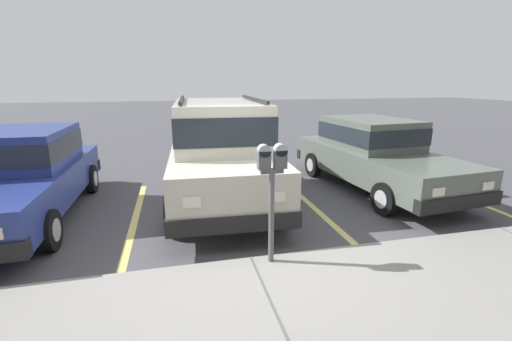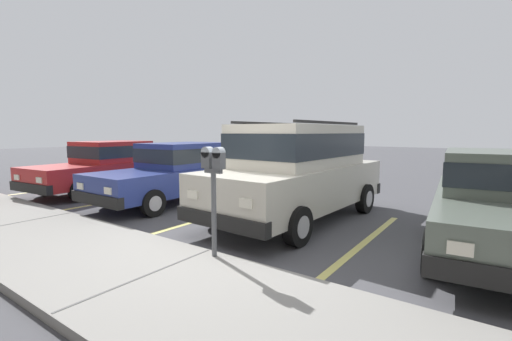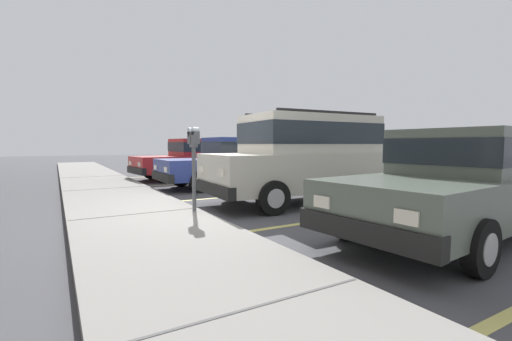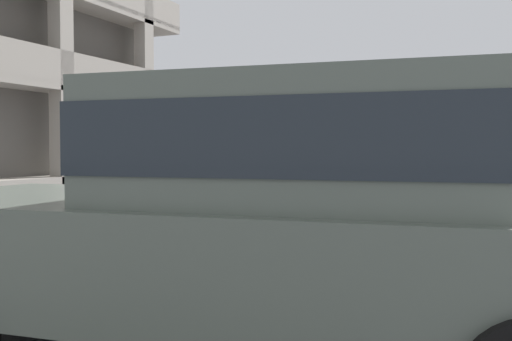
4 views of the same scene
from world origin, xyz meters
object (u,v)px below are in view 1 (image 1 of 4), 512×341
(silver_suv, at_px, (220,147))
(parking_meter_near, at_px, (272,176))
(red_sedan, at_px, (374,152))
(dark_hatchback, at_px, (20,172))

(silver_suv, relative_size, parking_meter_near, 3.21)
(red_sedan, relative_size, parking_meter_near, 3.05)
(red_sedan, height_order, parking_meter_near, parking_meter_near)
(silver_suv, relative_size, red_sedan, 1.05)
(silver_suv, bearing_deg, red_sedan, -177.12)
(dark_hatchback, bearing_deg, silver_suv, -177.66)
(silver_suv, bearing_deg, parking_meter_near, 97.78)
(silver_suv, relative_size, dark_hatchback, 1.08)
(red_sedan, xyz_separation_m, parking_meter_near, (3.19, 2.87, 0.43))
(silver_suv, distance_m, parking_meter_near, 2.88)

